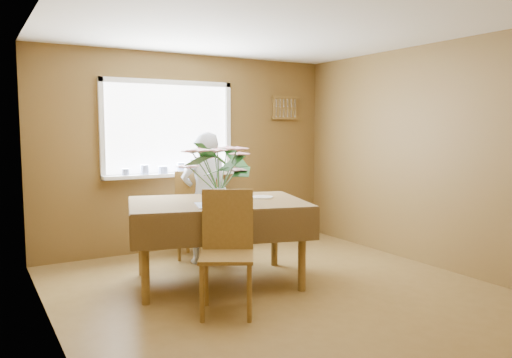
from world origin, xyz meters
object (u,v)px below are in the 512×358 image
dining_table (218,211)px  flower_bouquet (219,167)px  chair_far (197,212)px  chair_near (227,246)px  seated_woman (205,198)px

dining_table → flower_bouquet: size_ratio=3.12×
chair_far → chair_near: bearing=112.3°
seated_woman → flower_bouquet: size_ratio=2.39×
chair_near → dining_table: bearing=99.8°
chair_far → seated_woman: seated_woman is taller
dining_table → chair_far: 0.97m
dining_table → flower_bouquet: bearing=-94.8°
flower_bouquet → seated_woman: bearing=73.4°
dining_table → chair_far: (0.18, 0.94, -0.16)m
chair_near → chair_far: bearing=104.6°
chair_far → chair_near: chair_far is taller
dining_table → flower_bouquet: 0.50m
chair_far → flower_bouquet: 1.32m
chair_far → dining_table: bearing=116.3°
chair_far → flower_bouquet: (-0.26, -1.13, 0.62)m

